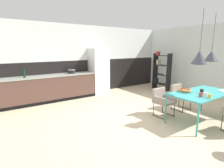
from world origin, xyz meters
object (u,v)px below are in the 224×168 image
Objects in this scene: armchair_near_window at (179,94)px; mug_tall_blue at (202,91)px; mug_short_terracotta at (210,96)px; mug_wide_latte at (206,94)px; pendant_lamp_over_table_near at (199,57)px; armchair_facing_counter at (162,98)px; pendant_lamp_over_table_far at (211,56)px; dining_table at (202,94)px; refrigerator_column at (99,71)px; bottle_oil_tall at (24,74)px; cooking_pot at (72,72)px; fruit_bowl at (185,90)px; mug_dark_espresso at (201,95)px; open_shelf_unit at (161,70)px.

armchair_near_window is 5.80× the size of mug_tall_blue.
mug_wide_latte is at bearing 53.27° from mug_short_terracotta.
mug_wide_latte is 0.10× the size of pendant_lamp_over_table_near.
pendant_lamp_over_table_far is (0.81, -0.77, 1.14)m from armchair_facing_counter.
refrigerator_column is at bearing 99.75° from dining_table.
pendant_lamp_over_table_far is at bearing -45.30° from bottle_oil_tall.
pendant_lamp_over_table_far reaches higher than refrigerator_column.
mug_short_terracotta is at bearing -93.10° from pendant_lamp_over_table_near.
refrigerator_column is 2.45× the size of armchair_facing_counter.
bottle_oil_tall reaches higher than mug_short_terracotta.
mug_short_terracotta is at bearing -71.22° from cooking_pot.
cooking_pot is at bearing 108.78° from mug_short_terracotta.
pendant_lamp_over_table_near is (0.13, -0.85, 1.14)m from armchair_facing_counter.
mug_dark_espresso reaches higher than fruit_bowl.
armchair_facing_counter is at bearing 115.42° from mug_tall_blue.
fruit_bowl is 2.51× the size of mug_short_terracotta.
mug_wide_latte is (-0.26, -0.23, 0.09)m from dining_table.
pendant_lamp_over_table_near is 1.02× the size of pendant_lamp_over_table_far.
bottle_oil_tall is at bearing -178.42° from refrigerator_column.
pendant_lamp_over_table_near is at bearing 111.80° from mug_wide_latte.
armchair_facing_counter is 0.98m from mug_tall_blue.
dining_table is 1.49× the size of pendant_lamp_over_table_far.
mug_wide_latte reaches higher than armchair_facing_counter.
armchair_near_window is at bearing -178.82° from armchair_facing_counter.
cooking_pot is 0.24× the size of pendant_lamp_over_table_far.
pendant_lamp_over_table_far reaches higher than open_shelf_unit.
fruit_bowl is 4.70m from bottle_oil_tall.
mug_short_terracotta is 0.17m from mug_dark_espresso.
dining_table is 2.32× the size of armchair_near_window.
dining_table is at bearing 41.88° from mug_wide_latte.
fruit_bowl is 0.47m from mug_dark_espresso.
armchair_facing_counter is at bearing -48.82° from open_shelf_unit.
bottle_oil_tall is 4.94m from pendant_lamp_over_table_near.
open_shelf_unit is (2.41, 2.11, 0.38)m from armchair_facing_counter.
dining_table is 5.11m from bottle_oil_tall.
cooking_pot is 1.59m from bottle_oil_tall.
mug_tall_blue is at bearing 1.52° from pendant_lamp_over_table_near.
fruit_bowl reaches higher than armchair_facing_counter.
mug_tall_blue is 3.58m from open_shelf_unit.
armchair_facing_counter is 2.72× the size of cooking_pot.
armchair_near_window is 0.64× the size of pendant_lamp_over_table_far.
cooking_pot is 0.16× the size of open_shelf_unit.
armchair_near_window is 2.39× the size of fruit_bowl.
open_shelf_unit is at bearing 56.39° from dining_table.
mug_dark_espresso is 0.39m from mug_tall_blue.
pendant_lamp_over_table_near reaches higher than fruit_bowl.
armchair_facing_counter is 3.39m from cooking_pot.
armchair_near_window is at bearing 63.83° from mug_tall_blue.
pendant_lamp_over_table_near reaches higher than bottle_oil_tall.
pendant_lamp_over_table_far is at bearing 7.36° from dining_table.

